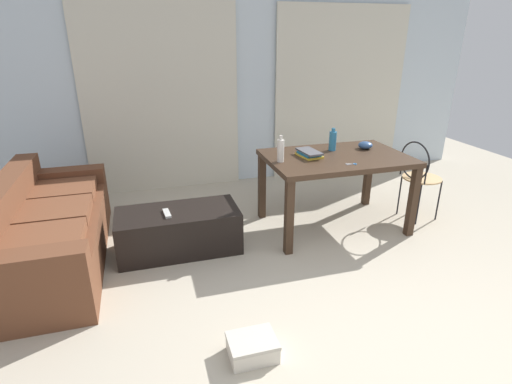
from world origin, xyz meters
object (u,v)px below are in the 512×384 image
Objects in this scene: couch at (46,232)px; book_stack at (309,154)px; coffee_table at (179,230)px; bottle_far at (281,150)px; wire_chair at (418,172)px; bottle_near at (333,141)px; scissors at (353,164)px; tv_remote_primary at (167,213)px; craft_table at (336,165)px; bowl at (365,145)px; shoebox at (252,347)px.

book_stack is at bearing 0.30° from couch.
coffee_table is 3.53× the size of book_stack.
wire_chair is at bearing -1.90° from bottle_far.
scissors is (-0.03, -0.48, -0.10)m from bottle_near.
book_stack is 1.70× the size of tv_remote_primary.
bottle_far is 2.36× the size of scissors.
tv_remote_primary is at bearing -175.68° from bottle_far.
book_stack reaches higher than tv_remote_primary.
wire_chair is at bearing 13.28° from scissors.
scissors is (0.01, -0.29, 0.10)m from craft_table.
couch is 2.74m from scissors.
coffee_table is 0.23m from tv_remote_primary.
bowl is (1.97, 0.21, 0.60)m from coffee_table.
scissors is (-0.39, -0.44, -0.04)m from bowl.
scissors is at bearing 43.24° from shoebox.
bowl is at bearing 8.42° from book_stack.
bowl reaches higher than scissors.
couch is 10.89× the size of tv_remote_primary.
bowl is 0.49× the size of shoebox.
scissors reaches higher than tv_remote_primary.
scissors is (-0.90, -0.21, 0.23)m from wire_chair.
bottle_near is 0.67m from bottle_far.
couch is 7.94× the size of bottle_far.
wire_chair reaches higher than shoebox.
bottle_near reaches higher than bowl.
shoebox is (-1.68, -1.66, -0.72)m from bowl.
bottle_far is (0.98, 0.03, 0.66)m from coffee_table.
book_stack is at bearing 1.28° from tv_remote_primary.
shoebox is (-1.33, -1.70, -0.79)m from bottle_near.
bottle_near reaches higher than coffee_table.
bottle_near is 1.79m from tv_remote_primary.
craft_table reaches higher than couch.
book_stack is (-0.67, -0.10, -0.01)m from bowl.
coffee_table is 1.64m from craft_table.
bottle_near is at bearing 173.20° from bowl.
wire_chair reaches higher than couch.
craft_table is (2.67, -0.03, 0.36)m from couch.
bottle_far is (-0.59, -0.03, 0.20)m from craft_table.
bottle_far is 1.82m from shoebox.
bottle_near is at bearing 162.81° from wire_chair.
tv_remote_primary reaches higher than coffee_table.
tv_remote_primary is at bearing -170.05° from bottle_near.
tv_remote_primary is (-1.39, -0.16, -0.38)m from book_stack.
couch is 1.43× the size of craft_table.
wire_chair is 2.78× the size of book_stack.
coffee_table reaches higher than shoebox.
craft_table is at bearing 92.25° from scissors.
craft_table is 2.07m from shoebox.
bowl is (0.35, -0.04, -0.06)m from bottle_near.
wire_chair is 2.57m from tv_remote_primary.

